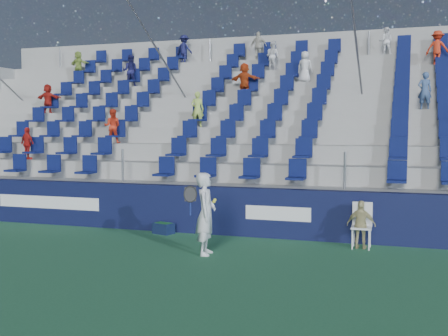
% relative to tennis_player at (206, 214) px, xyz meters
% --- Properties ---
extents(ground, '(70.00, 70.00, 0.00)m').
position_rel_tennis_player_xyz_m(ground, '(-0.43, -0.88, -0.87)').
color(ground, '#317348').
rests_on(ground, ground).
extents(sponsor_wall, '(24.00, 0.32, 1.20)m').
position_rel_tennis_player_xyz_m(sponsor_wall, '(-0.43, 2.27, -0.27)').
color(sponsor_wall, '#0F143A').
rests_on(sponsor_wall, ground).
extents(grandstand, '(24.00, 8.17, 6.63)m').
position_rel_tennis_player_xyz_m(grandstand, '(-0.44, 7.36, 1.27)').
color(grandstand, '#9E9F99').
rests_on(grandstand, ground).
extents(tennis_player, '(0.69, 0.70, 1.74)m').
position_rel_tennis_player_xyz_m(tennis_player, '(0.00, 0.00, 0.00)').
color(tennis_player, silver).
rests_on(tennis_player, ground).
extents(line_judge_chair, '(0.46, 0.47, 1.01)m').
position_rel_tennis_player_xyz_m(line_judge_chair, '(3.06, 1.77, -0.29)').
color(line_judge_chair, white).
rests_on(line_judge_chair, ground).
extents(line_judge, '(0.65, 0.31, 1.07)m').
position_rel_tennis_player_xyz_m(line_judge, '(3.06, 1.62, -0.33)').
color(line_judge, tan).
rests_on(line_judge, ground).
extents(ball_bin, '(0.57, 0.46, 0.28)m').
position_rel_tennis_player_xyz_m(ball_bin, '(-1.83, 1.87, -0.72)').
color(ball_bin, '#0F1A3A').
rests_on(ball_bin, ground).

